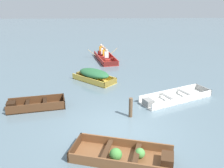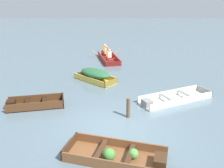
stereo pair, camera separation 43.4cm
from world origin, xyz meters
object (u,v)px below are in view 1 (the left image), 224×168
Objects in this scene: rowboat_red_with_crew at (105,56)px; mooring_post at (131,108)px; skiff_white_near_moored at (174,98)px; dinghy_wooden_brown_foreground at (126,156)px; skiff_yellow_mid_moored at (94,75)px; skiff_dark_varnish_far_moored at (34,105)px.

rowboat_red_with_crew is 4.37× the size of mooring_post.
mooring_post reaches higher than skiff_white_near_moored.
mooring_post reaches higher than dinghy_wooden_brown_foreground.
mooring_post is at bearing -144.16° from skiff_white_near_moored.
skiff_dark_varnish_far_moored is (-2.51, -3.42, -0.24)m from skiff_yellow_mid_moored.
skiff_white_near_moored is 1.01× the size of rowboat_red_with_crew.
rowboat_red_with_crew is 9.21m from mooring_post.
skiff_yellow_mid_moored is 4.25m from skiff_dark_varnish_far_moored.
skiff_dark_varnish_far_moored is at bearing 166.91° from mooring_post.
rowboat_red_with_crew reaches higher than mooring_post.
mooring_post is at bearing -69.71° from skiff_yellow_mid_moored.
rowboat_red_with_crew is at bearing 92.52° from dinghy_wooden_brown_foreground.
dinghy_wooden_brown_foreground is 5.04m from skiff_white_near_moored.
rowboat_red_with_crew is at bearing 95.94° from mooring_post.
dinghy_wooden_brown_foreground is 2.77m from mooring_post.
dinghy_wooden_brown_foreground is at bearing -44.85° from skiff_dark_varnish_far_moored.
skiff_dark_varnish_far_moored is 3.11× the size of mooring_post.
mooring_post is (4.13, -0.96, 0.27)m from skiff_dark_varnish_far_moored.
rowboat_red_with_crew is (0.67, 4.77, -0.15)m from skiff_yellow_mid_moored.
dinghy_wooden_brown_foreground is at bearing -98.98° from mooring_post.
skiff_yellow_mid_moored reaches higher than dinghy_wooden_brown_foreground.
mooring_post is at bearing 81.02° from dinghy_wooden_brown_foreground.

